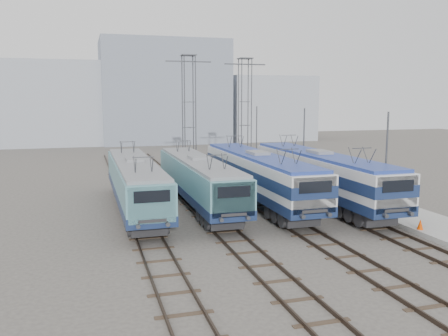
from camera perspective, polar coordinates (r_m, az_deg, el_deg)
ground at (r=27.18m, az=5.91°, el=-8.43°), size 160.00×160.00×0.00m
platform at (r=38.64m, az=15.48°, el=-3.42°), size 4.00×70.00×0.30m
locomotive_far_left at (r=33.30m, az=-10.63°, el=-1.57°), size 2.76×17.40×3.27m
locomotive_center_left at (r=34.07m, az=-3.09°, el=-1.24°), size 2.73×17.26×3.25m
locomotive_center_right at (r=35.14m, az=4.15°, el=-0.64°), size 2.92×18.46×3.47m
locomotive_far_right at (r=35.98m, az=11.49°, el=-0.53°), size 2.95×18.66×3.51m
catenary_tower_west at (r=47.13m, az=-4.23°, el=6.88°), size 4.50×1.20×12.00m
catenary_tower_east at (r=50.81m, az=2.52°, el=7.00°), size 4.50×1.20×12.00m
mast_front at (r=32.28m, az=18.89°, el=0.20°), size 0.12×0.12×7.00m
mast_mid at (r=42.56m, az=9.56°, el=2.39°), size 0.12×0.12×7.00m
mast_rear at (r=53.56m, az=3.94°, el=3.69°), size 0.12×0.12×7.00m
safety_cone at (r=29.90m, az=22.54°, el=-6.28°), size 0.35×0.35×0.60m
building_west at (r=86.15m, az=-19.26°, el=7.32°), size 18.00×12.00×14.00m
building_center at (r=87.18m, az=-7.29°, el=9.04°), size 22.00×14.00×18.00m
building_east at (r=92.53m, az=5.16°, el=7.17°), size 16.00×12.00×12.00m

